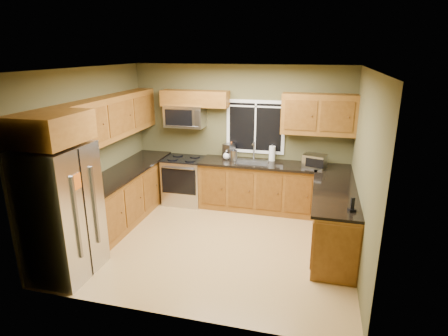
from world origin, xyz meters
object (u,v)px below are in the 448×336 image
at_px(range, 185,180).
at_px(soap_bottle_c, 227,155).
at_px(coffee_maker, 229,152).
at_px(microwave, 185,116).
at_px(soap_bottle_a, 231,150).
at_px(paper_towel_roll, 272,153).
at_px(cordless_phone, 352,207).
at_px(refrigerator, 62,212).
at_px(kettle, 233,155).
at_px(toaster_oven, 315,161).

bearing_deg(range, soap_bottle_c, 5.74).
relative_size(coffee_maker, soap_bottle_c, 1.54).
bearing_deg(range, microwave, 90.02).
distance_m(microwave, soap_bottle_a, 1.11).
xyz_separation_m(paper_towel_roll, cordless_phone, (1.31, -2.09, -0.08)).
xyz_separation_m(refrigerator, coffee_maker, (1.56, 2.94, 0.17)).
distance_m(range, soap_bottle_a, 1.12).
bearing_deg(kettle, toaster_oven, -0.98).
bearing_deg(cordless_phone, range, 148.08).
height_order(range, paper_towel_roll, paper_towel_roll).
bearing_deg(soap_bottle_c, coffee_maker, 75.35).
bearing_deg(range, coffee_maker, 11.09).
relative_size(coffee_maker, kettle, 1.12).
height_order(refrigerator, microwave, microwave).
relative_size(range, paper_towel_roll, 3.04).
bearing_deg(refrigerator, toaster_oven, 40.71).
bearing_deg(paper_towel_roll, range, -172.94).
relative_size(range, microwave, 1.23).
bearing_deg(cordless_phone, soap_bottle_c, 137.87).
height_order(kettle, cordless_phone, kettle).
bearing_deg(coffee_maker, toaster_oven, -7.09).
xyz_separation_m(coffee_maker, soap_bottle_c, (-0.02, -0.08, -0.04)).
distance_m(toaster_oven, kettle, 1.49).
bearing_deg(soap_bottle_a, coffee_maker, -118.88).
height_order(coffee_maker, cordless_phone, coffee_maker).
xyz_separation_m(soap_bottle_a, soap_bottle_c, (-0.06, -0.15, -0.06)).
xyz_separation_m(soap_bottle_c, cordless_phone, (2.17, -1.96, -0.03)).
relative_size(refrigerator, microwave, 2.37).
bearing_deg(soap_bottle_a, soap_bottle_c, -110.92).
bearing_deg(refrigerator, paper_towel_roll, 51.28).
xyz_separation_m(microwave, kettle, (1.00, -0.14, -0.67)).
xyz_separation_m(toaster_oven, paper_towel_roll, (-0.79, 0.24, 0.02)).
relative_size(paper_towel_roll, soap_bottle_a, 1.00).
bearing_deg(kettle, range, 179.60).
relative_size(toaster_oven, cordless_phone, 2.32).
xyz_separation_m(kettle, paper_towel_roll, (0.70, 0.22, 0.02)).
bearing_deg(soap_bottle_c, microwave, 176.53).
bearing_deg(toaster_oven, cordless_phone, -74.19).
bearing_deg(coffee_maker, microwave, -177.77).
bearing_deg(kettle, paper_towel_roll, 17.25).
xyz_separation_m(microwave, cordless_phone, (3.01, -2.01, -0.73)).
xyz_separation_m(refrigerator, range, (0.69, 2.77, -0.43)).
bearing_deg(coffee_maker, range, -168.91).
xyz_separation_m(range, cordless_phone, (3.01, -1.88, 0.53)).
distance_m(coffee_maker, soap_bottle_c, 0.10).
relative_size(toaster_oven, soap_bottle_a, 1.44).
bearing_deg(range, toaster_oven, -0.74).
xyz_separation_m(kettle, cordless_phone, (2.01, -1.87, -0.06)).
relative_size(refrigerator, kettle, 7.15).
bearing_deg(toaster_oven, refrigerator, -139.29).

